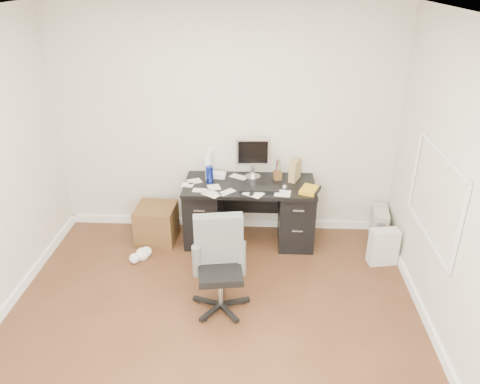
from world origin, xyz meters
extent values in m
plane|color=#472916|center=(0.00, 0.00, 0.00)|extent=(4.00, 4.00, 0.00)
cube|color=silver|center=(0.00, 2.00, 1.35)|extent=(4.00, 0.02, 2.70)
cube|color=silver|center=(2.00, 0.00, 1.35)|extent=(0.02, 4.00, 2.70)
cube|color=white|center=(0.00, 0.00, 2.70)|extent=(4.00, 4.00, 0.02)
cube|color=white|center=(0.00, 1.99, 0.05)|extent=(4.00, 0.03, 0.10)
cube|color=white|center=(1.99, 0.00, 0.05)|extent=(0.03, 4.00, 0.10)
cube|color=black|center=(0.30, 1.65, 0.73)|extent=(1.50, 0.70, 0.04)
cube|color=black|center=(-0.25, 1.65, 0.35)|extent=(0.40, 0.60, 0.71)
cube|color=black|center=(0.85, 1.65, 0.35)|extent=(0.40, 0.60, 0.71)
cube|color=black|center=(0.30, 1.98, 0.45)|extent=(0.70, 0.03, 0.51)
cube|color=black|center=(0.41, 1.50, 0.76)|extent=(0.46, 0.17, 0.03)
sphere|color=silver|center=(0.69, 1.53, 0.78)|extent=(0.07, 0.07, 0.05)
cylinder|color=#16289C|center=(-0.16, 1.67, 0.85)|extent=(0.11, 0.11, 0.19)
cube|color=white|center=(-0.18, 1.87, 0.90)|extent=(0.14, 0.27, 0.30)
cube|color=olive|center=(0.82, 1.79, 0.87)|extent=(0.18, 0.23, 0.24)
cube|color=gold|center=(0.97, 1.47, 0.77)|extent=(0.26, 0.29, 0.04)
cube|color=#B9B4A7|center=(1.86, 1.75, 0.20)|extent=(0.23, 0.42, 0.40)
cube|color=silver|center=(1.80, 1.24, 0.21)|extent=(0.34, 0.27, 0.42)
cube|color=#482915|center=(-0.81, 1.59, 0.22)|extent=(0.47, 0.47, 0.45)
cube|color=slate|center=(-0.11, 1.80, 0.10)|extent=(0.38, 0.32, 0.21)
camera|label=1|loc=(0.43, -3.22, 3.01)|focal=35.00mm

